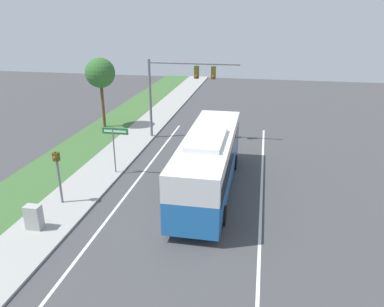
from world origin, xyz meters
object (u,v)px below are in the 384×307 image
at_px(signal_gantry, 177,83).
at_px(street_sign, 115,141).
at_px(pedestrian_signal, 58,169).
at_px(bus, 209,159).
at_px(utility_cabinet, 34,217).

bearing_deg(signal_gantry, street_sign, -106.89).
bearing_deg(pedestrian_signal, bus, 22.38).
xyz_separation_m(signal_gantry, street_sign, (-2.19, -7.20, -2.24)).
height_order(bus, street_sign, bus).
bearing_deg(street_sign, bus, -11.79).
bearing_deg(bus, utility_cabinet, -142.56).
bearing_deg(street_sign, utility_cabinet, -101.07).
relative_size(bus, signal_gantry, 1.57).
height_order(bus, pedestrian_signal, bus).
bearing_deg(signal_gantry, bus, -66.79).
height_order(street_sign, utility_cabinet, street_sign).
distance_m(pedestrian_signal, utility_cabinet, 2.80).
distance_m(bus, street_sign, 5.92).
xyz_separation_m(bus, pedestrian_signal, (-7.14, -2.94, 0.09)).
height_order(pedestrian_signal, street_sign, street_sign).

